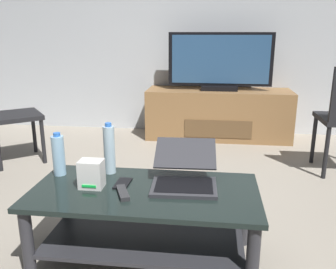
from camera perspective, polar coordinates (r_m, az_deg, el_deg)
name	(u,v)px	position (r m, az deg, el deg)	size (l,w,h in m)	color
ground_plane	(168,243)	(2.20, -0.07, -16.77)	(7.68, 7.68, 0.00)	#9E9384
back_wall	(196,12)	(4.42, 4.38, 18.68)	(6.40, 0.12, 2.80)	silver
coffee_table	(145,213)	(1.91, -3.65, -12.20)	(1.15, 0.57, 0.42)	black
media_cabinet	(218,114)	(4.19, 7.91, 3.24)	(1.61, 0.52, 0.55)	olive
television	(220,63)	(4.08, 8.23, 11.12)	(1.14, 0.20, 0.63)	black
side_chair	(4,110)	(3.60, -24.41, 3.51)	(0.62, 0.62, 0.89)	black
laptop	(185,172)	(1.90, 2.63, -6.00)	(0.35, 0.43, 0.19)	#333338
router_box	(91,174)	(1.89, -11.97, -6.10)	(0.12, 0.10, 0.14)	white
water_bottle_near	(59,155)	(2.09, -16.88, -3.12)	(0.07, 0.07, 0.24)	#99C6E5
water_bottle_far	(109,149)	(2.04, -9.23, -2.32)	(0.06, 0.06, 0.29)	silver
cell_phone	(123,183)	(1.92, -7.16, -7.67)	(0.07, 0.14, 0.01)	black
tv_remote	(123,193)	(1.81, -7.15, -9.09)	(0.04, 0.16, 0.02)	#2D2D30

